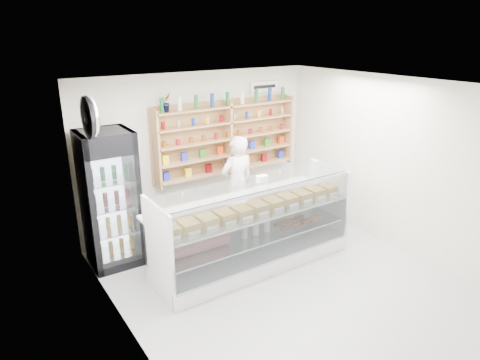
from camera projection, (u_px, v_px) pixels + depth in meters
room at (289, 192)px, 5.76m from camera, size 5.00×5.00×5.00m
display_counter at (253, 243)px, 6.57m from camera, size 3.14×0.94×1.36m
shop_worker at (237, 184)px, 7.57m from camera, size 0.64×0.42×1.76m
drinks_cooler at (110, 199)px, 6.42m from camera, size 0.77×0.75×2.11m
wall_shelving at (228, 138)px, 7.79m from camera, size 2.84×0.28×1.33m
potted_plant at (166, 102)px, 6.93m from camera, size 0.21×0.19×0.31m
security_mirror at (92, 117)px, 5.22m from camera, size 0.15×0.50×0.50m
wall_sign at (264, 87)px, 8.08m from camera, size 0.62×0.03×0.20m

